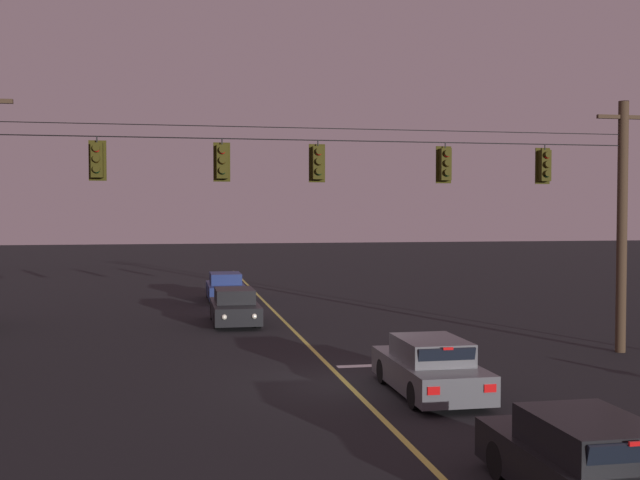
# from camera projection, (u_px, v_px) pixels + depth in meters

# --- Properties ---
(ground_plane) EXTENTS (180.00, 180.00, 0.00)m
(ground_plane) POSITION_uv_depth(u_px,v_px,m) (347.00, 384.00, 19.89)
(ground_plane) COLOR black
(lane_centre_stripe) EXTENTS (0.14, 60.00, 0.01)m
(lane_centre_stripe) POSITION_uv_depth(u_px,v_px,m) (295.00, 332.00, 28.47)
(lane_centre_stripe) COLOR #D1C64C
(lane_centre_stripe) RESTS_ON ground
(stop_bar_paint) EXTENTS (3.40, 0.36, 0.01)m
(stop_bar_paint) POSITION_uv_depth(u_px,v_px,m) (394.00, 365.00, 22.35)
(stop_bar_paint) COLOR silver
(stop_bar_paint) RESTS_ON ground
(signal_span_assembly) EXTENTS (20.91, 0.32, 7.96)m
(signal_span_assembly) POSITION_uv_depth(u_px,v_px,m) (326.00, 223.00, 22.43)
(signal_span_assembly) COLOR #423021
(signal_span_assembly) RESTS_ON ground
(traffic_light_leftmost) EXTENTS (0.48, 0.41, 1.22)m
(traffic_light_leftmost) POSITION_uv_depth(u_px,v_px,m) (97.00, 160.00, 21.14)
(traffic_light_leftmost) COLOR black
(traffic_light_left_inner) EXTENTS (0.48, 0.41, 1.22)m
(traffic_light_left_inner) POSITION_uv_depth(u_px,v_px,m) (222.00, 162.00, 21.78)
(traffic_light_left_inner) COLOR black
(traffic_light_centre) EXTENTS (0.48, 0.41, 1.22)m
(traffic_light_centre) POSITION_uv_depth(u_px,v_px,m) (318.00, 163.00, 22.30)
(traffic_light_centre) COLOR black
(traffic_light_right_inner) EXTENTS (0.48, 0.41, 1.22)m
(traffic_light_right_inner) POSITION_uv_depth(u_px,v_px,m) (445.00, 164.00, 23.03)
(traffic_light_right_inner) COLOR black
(traffic_light_rightmost) EXTENTS (0.48, 0.41, 1.22)m
(traffic_light_rightmost) POSITION_uv_depth(u_px,v_px,m) (545.00, 166.00, 23.64)
(traffic_light_rightmost) COLOR black
(car_waiting_near_lane) EXTENTS (1.80, 4.33, 1.39)m
(car_waiting_near_lane) POSITION_uv_depth(u_px,v_px,m) (430.00, 368.00, 18.70)
(car_waiting_near_lane) COLOR #4C4C51
(car_waiting_near_lane) RESTS_ON ground
(car_oncoming_lead) EXTENTS (1.80, 4.42, 1.39)m
(car_oncoming_lead) POSITION_uv_depth(u_px,v_px,m) (235.00, 307.00, 30.62)
(car_oncoming_lead) COLOR black
(car_oncoming_lead) RESTS_ON ground
(car_oncoming_trailing) EXTENTS (1.80, 4.42, 1.39)m
(car_oncoming_trailing) POSITION_uv_depth(u_px,v_px,m) (226.00, 288.00, 38.59)
(car_oncoming_trailing) COLOR navy
(car_oncoming_trailing) RESTS_ON ground
(car_waiting_second_near) EXTENTS (1.80, 4.33, 1.39)m
(car_waiting_second_near) POSITION_uv_depth(u_px,v_px,m) (587.00, 465.00, 11.55)
(car_waiting_second_near) COLOR black
(car_waiting_second_near) RESTS_ON ground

